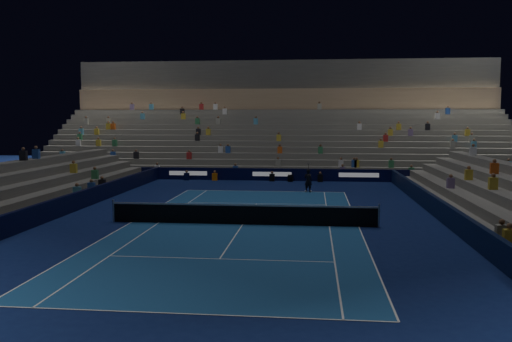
{
  "coord_description": "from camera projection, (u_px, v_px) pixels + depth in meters",
  "views": [
    {
      "loc": [
        3.31,
        -25.08,
        5.04
      ],
      "look_at": [
        0.0,
        6.0,
        2.0
      ],
      "focal_mm": 37.61,
      "sensor_mm": 36.0,
      "label": 1
    }
  ],
  "objects": [
    {
      "name": "court_surface",
      "position": [
        243.0,
        224.0,
        25.65
      ],
      "size": [
        10.97,
        23.77,
        0.01
      ],
      "primitive_type": "cube",
      "color": "navy",
      "rests_on": "ground"
    },
    {
      "name": "sponsor_barrier_east",
      "position": [
        452.0,
        218.0,
        24.58
      ],
      "size": [
        0.25,
        37.0,
        1.0
      ],
      "primitive_type": "cube",
      "color": "#081332",
      "rests_on": "ground"
    },
    {
      "name": "tennis_player",
      "position": [
        308.0,
        181.0,
        36.99
      ],
      "size": [
        0.69,
        0.59,
        1.61
      ],
      "primitive_type": "imported",
      "rotation": [
        0.0,
        0.0,
        2.72
      ],
      "color": "black",
      "rests_on": "ground"
    },
    {
      "name": "grandstand_main",
      "position": [
        279.0,
        136.0,
        52.94
      ],
      "size": [
        44.0,
        15.2,
        11.2
      ],
      "color": "slate",
      "rests_on": "ground"
    },
    {
      "name": "broadcast_camera",
      "position": [
        290.0,
        178.0,
        43.25
      ],
      "size": [
        0.44,
        0.87,
        0.54
      ],
      "color": "black",
      "rests_on": "ground"
    },
    {
      "name": "sponsor_barrier_far",
      "position": [
        272.0,
        175.0,
        43.92
      ],
      "size": [
        44.0,
        0.25,
        1.0
      ],
      "primitive_type": "cube",
      "color": "black",
      "rests_on": "ground"
    },
    {
      "name": "tennis_net",
      "position": [
        243.0,
        214.0,
        25.61
      ],
      "size": [
        12.9,
        0.1,
        1.1
      ],
      "color": "#B2B2B7",
      "rests_on": "ground"
    },
    {
      "name": "ground",
      "position": [
        243.0,
        225.0,
        25.65
      ],
      "size": [
        90.0,
        90.0,
        0.0
      ],
      "primitive_type": "plane",
      "color": "#0C194D",
      "rests_on": "ground"
    },
    {
      "name": "sponsor_barrier_west",
      "position": [
        49.0,
        211.0,
        26.63
      ],
      "size": [
        0.25,
        37.0,
        1.0
      ],
      "primitive_type": "cube",
      "color": "black",
      "rests_on": "ground"
    }
  ]
}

